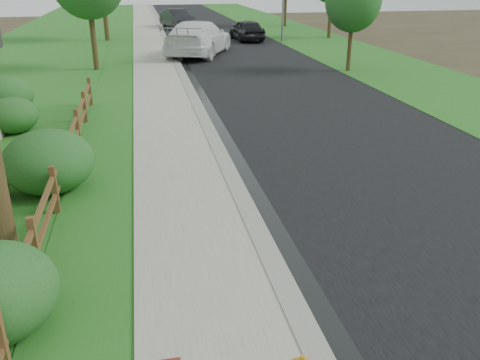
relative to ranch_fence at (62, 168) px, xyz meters
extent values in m
plane|color=#392F1F|center=(3.60, -6.40, -0.62)|extent=(120.00, 120.00, 0.00)
cube|color=black|center=(8.20, 28.60, -0.61)|extent=(8.00, 90.00, 0.02)
cube|color=gray|center=(4.00, 28.60, -0.56)|extent=(0.40, 90.00, 0.12)
cube|color=black|center=(4.35, 28.60, -0.60)|extent=(0.50, 90.00, 0.00)
cube|color=gray|center=(2.70, 28.60, -0.57)|extent=(2.20, 90.00, 0.10)
cube|color=#1B611E|center=(0.80, 28.60, -0.59)|extent=(1.60, 90.00, 0.06)
cube|color=#1B611E|center=(-4.40, 28.60, -0.60)|extent=(9.00, 90.00, 0.04)
cube|color=#1B611E|center=(15.10, 28.60, -0.60)|extent=(6.00, 90.00, 0.04)
cube|color=#4D3519|center=(0.00, -6.00, -0.07)|extent=(0.12, 0.12, 1.10)
cube|color=#4D3519|center=(0.00, -3.60, -0.07)|extent=(0.12, 0.12, 1.10)
cube|color=#4D3519|center=(0.00, -1.20, -0.07)|extent=(0.12, 0.12, 1.10)
cube|color=#4D3519|center=(0.00, 1.20, -0.07)|extent=(0.12, 0.12, 1.10)
cube|color=#4D3519|center=(0.00, 3.60, -0.07)|extent=(0.12, 0.12, 1.10)
cube|color=#4D3519|center=(0.00, 6.00, -0.07)|extent=(0.12, 0.12, 1.10)
cube|color=#4D3519|center=(0.00, 8.40, -0.07)|extent=(0.12, 0.12, 1.10)
cube|color=#4D3519|center=(0.00, -4.80, -0.17)|extent=(0.08, 2.35, 0.10)
cube|color=#4D3519|center=(0.00, -4.80, 0.23)|extent=(0.08, 2.35, 0.10)
cube|color=#4D3519|center=(0.00, -2.40, -0.17)|extent=(0.08, 2.35, 0.10)
cube|color=#4D3519|center=(0.00, -2.40, 0.23)|extent=(0.08, 2.35, 0.10)
cube|color=#4D3519|center=(0.00, 0.00, -0.17)|extent=(0.08, 2.35, 0.10)
cube|color=#4D3519|center=(0.00, 0.00, 0.23)|extent=(0.08, 2.35, 0.10)
cube|color=#4D3519|center=(0.00, 2.40, -0.17)|extent=(0.08, 2.35, 0.10)
cube|color=#4D3519|center=(0.00, 2.40, 0.23)|extent=(0.08, 2.35, 0.10)
cube|color=#4D3519|center=(0.00, 4.80, -0.17)|extent=(0.08, 2.35, 0.10)
cube|color=#4D3519|center=(0.00, 4.80, 0.23)|extent=(0.08, 2.35, 0.10)
cube|color=#4D3519|center=(0.00, 7.20, -0.17)|extent=(0.08, 2.35, 0.10)
cube|color=#4D3519|center=(0.00, 7.20, 0.23)|extent=(0.08, 2.35, 0.10)
cylinder|color=gold|center=(3.50, -7.29, 0.20)|extent=(0.06, 0.06, 0.07)
imported|color=white|center=(5.60, 20.49, 0.43)|extent=(5.35, 7.66, 2.06)
imported|color=black|center=(10.00, 26.99, 0.17)|extent=(2.18, 4.65, 1.54)
imported|color=black|center=(5.60, 36.97, 0.23)|extent=(3.10, 5.32, 1.66)
ellipsoid|color=#1C4F1E|center=(-0.30, 0.15, 0.12)|extent=(2.11, 2.11, 1.47)
ellipsoid|color=#1C4F1E|center=(-2.15, 5.28, -0.04)|extent=(1.71, 1.71, 1.15)
ellipsoid|color=#1C4F1E|center=(-2.90, 7.60, 0.07)|extent=(2.44, 2.44, 1.38)
cylinder|color=#322314|center=(-0.30, 16.40, 1.40)|extent=(0.28, 0.28, 4.04)
cylinder|color=#322314|center=(12.60, 13.56, 0.91)|extent=(0.21, 0.21, 3.06)
ellipsoid|color=#1C4F1E|center=(12.60, 13.56, 2.88)|extent=(2.79, 2.79, 3.07)
cylinder|color=#322314|center=(-0.30, 28.91, 1.90)|extent=(0.34, 0.34, 5.03)
cylinder|color=#322314|center=(16.60, 27.25, 1.37)|extent=(0.27, 0.27, 3.97)
cylinder|color=#322314|center=(15.69, 36.66, 1.41)|extent=(0.28, 0.28, 4.06)
camera|label=1|loc=(1.95, -11.56, 4.20)|focal=38.00mm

